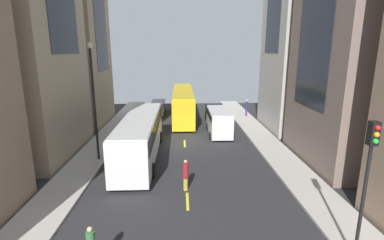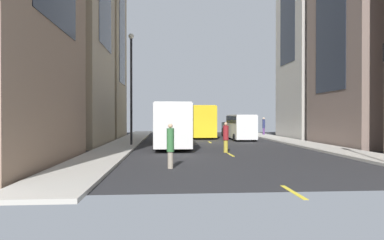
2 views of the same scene
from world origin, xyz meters
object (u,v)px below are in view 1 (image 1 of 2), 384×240
(car_black_0, at_px, (214,113))
(traffic_light_near_corner, at_px, (369,167))
(car_silver_1, at_px, (158,107))
(streetcar_yellow, at_px, (183,101))
(pedestrian_crossing_mid, at_px, (247,107))
(pedestrian_crossing_near, at_px, (186,174))
(delivery_van_white, at_px, (219,120))
(city_bus_white, at_px, (141,133))

(car_black_0, distance_m, traffic_light_near_corner, 24.83)
(car_silver_1, bearing_deg, streetcar_yellow, -34.66)
(pedestrian_crossing_mid, bearing_deg, pedestrian_crossing_near, -30.90)
(traffic_light_near_corner, bearing_deg, car_silver_1, 109.49)
(car_black_0, bearing_deg, traffic_light_near_corner, -83.12)
(delivery_van_white, distance_m, pedestrian_crossing_mid, 8.94)
(streetcar_yellow, height_order, car_black_0, streetcar_yellow)
(car_silver_1, bearing_deg, traffic_light_near_corner, -70.51)
(city_bus_white, distance_m, delivery_van_white, 9.48)
(pedestrian_crossing_mid, distance_m, traffic_light_near_corner, 26.44)
(city_bus_white, relative_size, streetcar_yellow, 0.85)
(streetcar_yellow, xyz_separation_m, pedestrian_crossing_mid, (8.21, -0.11, -0.82))
(car_silver_1, bearing_deg, pedestrian_crossing_mid, -11.98)
(delivery_van_white, xyz_separation_m, pedestrian_crossing_near, (-3.64, -12.09, -0.46))
(streetcar_yellow, distance_m, pedestrian_crossing_near, 19.90)
(streetcar_yellow, height_order, car_silver_1, streetcar_yellow)
(delivery_van_white, height_order, car_silver_1, delivery_van_white)
(delivery_van_white, xyz_separation_m, car_silver_1, (-7.01, 10.13, -0.49))
(delivery_van_white, bearing_deg, traffic_light_near_corner, -80.39)
(pedestrian_crossing_near, distance_m, traffic_light_near_corner, 9.89)
(city_bus_white, bearing_deg, pedestrian_crossing_near, -59.28)
(car_black_0, bearing_deg, pedestrian_crossing_near, -102.07)
(pedestrian_crossing_near, bearing_deg, city_bus_white, -85.87)
(delivery_van_white, distance_m, traffic_light_near_corner, 19.03)
(city_bus_white, xyz_separation_m, pedestrian_crossing_mid, (11.72, 13.89, -0.71))
(traffic_light_near_corner, bearing_deg, city_bus_white, 129.76)
(city_bus_white, xyz_separation_m, streetcar_yellow, (3.51, 14.00, 0.12))
(delivery_van_white, distance_m, car_silver_1, 12.33)
(streetcar_yellow, distance_m, delivery_van_white, 8.60)
(car_black_0, bearing_deg, city_bus_white, -121.19)
(car_silver_1, relative_size, pedestrian_crossing_mid, 2.10)
(pedestrian_crossing_near, relative_size, pedestrian_crossing_mid, 0.93)
(streetcar_yellow, xyz_separation_m, delivery_van_white, (3.62, -7.78, -0.61))
(delivery_van_white, bearing_deg, car_silver_1, 124.70)
(pedestrian_crossing_mid, relative_size, traffic_light_near_corner, 0.37)
(pedestrian_crossing_mid, bearing_deg, car_black_0, -76.10)
(delivery_van_white, relative_size, traffic_light_near_corner, 0.98)
(car_silver_1, relative_size, pedestrian_crossing_near, 2.26)
(car_black_0, xyz_separation_m, car_silver_1, (-7.21, 4.25, 0.02))
(pedestrian_crossing_mid, bearing_deg, car_silver_1, -110.25)
(streetcar_yellow, xyz_separation_m, car_black_0, (3.81, -1.90, -1.12))
(streetcar_yellow, bearing_deg, pedestrian_crossing_near, -90.08)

